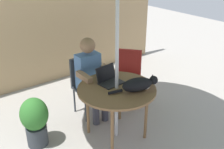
{
  "coord_description": "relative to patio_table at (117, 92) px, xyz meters",
  "views": [
    {
      "loc": [
        -1.79,
        -2.31,
        2.32
      ],
      "look_at": [
        0.0,
        0.1,
        0.89
      ],
      "focal_mm": 41.86,
      "sensor_mm": 36.0,
      "label": 1
    }
  ],
  "objects": [
    {
      "name": "chair_empty",
      "position": [
        0.71,
        0.62,
        -0.15
      ],
      "size": [
        0.56,
        0.56,
        0.89
      ],
      "color": "maroon",
      "rests_on": "ground"
    },
    {
      "name": "laptop",
      "position": [
        0.01,
        0.19,
        0.13
      ],
      "size": [
        0.33,
        0.28,
        0.21
      ],
      "color": "black",
      "rests_on": "patio_table"
    },
    {
      "name": "person_seated",
      "position": [
        0.0,
        0.61,
        0.02
      ],
      "size": [
        0.48,
        0.48,
        1.23
      ],
      "color": "#4C72A5",
      "rests_on": "ground"
    },
    {
      "name": "potted_plant_near_fence",
      "position": [
        -0.94,
        0.48,
        -0.3
      ],
      "size": [
        0.35,
        0.35,
        0.68
      ],
      "color": "#33383D",
      "rests_on": "ground"
    },
    {
      "name": "chair_occupied",
      "position": [
        0.0,
        0.77,
        -0.15
      ],
      "size": [
        0.4,
        0.4,
        0.89
      ],
      "color": "#33383F",
      "rests_on": "ground"
    },
    {
      "name": "fence_back",
      "position": [
        0.0,
        2.13,
        0.17
      ],
      "size": [
        5.01,
        0.08,
        1.7
      ],
      "primitive_type": "cube",
      "color": "tan",
      "rests_on": "ground"
    },
    {
      "name": "cat",
      "position": [
        0.18,
        -0.21,
        0.15
      ],
      "size": [
        0.63,
        0.29,
        0.17
      ],
      "color": "black",
      "rests_on": "patio_table"
    },
    {
      "name": "patio_table",
      "position": [
        0.0,
        0.0,
        0.0
      ],
      "size": [
        1.01,
        1.01,
        0.74
      ],
      "color": "brown",
      "rests_on": "ground"
    },
    {
      "name": "ground_plane",
      "position": [
        0.0,
        0.0,
        -0.68
      ],
      "size": [
        14.0,
        14.0,
        0.0
      ],
      "primitive_type": "plane",
      "color": "gray"
    }
  ]
}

